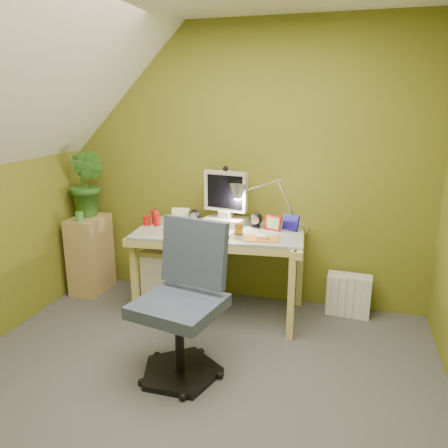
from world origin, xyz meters
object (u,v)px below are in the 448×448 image
(side_ledge, at_px, (91,254))
(task_chair, at_px, (179,303))
(radiator, at_px, (348,295))
(desk_lamp, at_px, (279,192))
(potted_plant, at_px, (88,183))
(desk, at_px, (220,271))
(monitor, at_px, (226,196))

(side_ledge, height_order, task_chair, task_chair)
(radiator, bearing_deg, side_ledge, -173.21)
(desk_lamp, distance_m, task_chair, 1.32)
(side_ledge, xyz_separation_m, task_chair, (1.31, -1.05, 0.16))
(potted_plant, bearing_deg, desk, -6.20)
(potted_plant, height_order, task_chair, potted_plant)
(desk, distance_m, task_chair, 0.97)
(task_chair, xyz_separation_m, radiator, (1.05, 1.19, -0.34))
(side_ledge, distance_m, potted_plant, 0.67)
(potted_plant, relative_size, radiator, 1.72)
(desk, bearing_deg, side_ledge, 170.81)
(desk_lamp, bearing_deg, task_chair, -102.96)
(desk_lamp, bearing_deg, desk, -149.86)
(radiator, bearing_deg, desk, -164.34)
(side_ledge, relative_size, potted_plant, 1.17)
(desk, xyz_separation_m, potted_plant, (-1.30, 0.14, 0.66))
(monitor, distance_m, potted_plant, 1.30)
(potted_plant, relative_size, task_chair, 0.59)
(monitor, height_order, side_ledge, monitor)
(desk, height_order, potted_plant, potted_plant)
(monitor, xyz_separation_m, side_ledge, (-1.30, -0.09, -0.62))
(task_chair, bearing_deg, side_ledge, 153.14)
(monitor, bearing_deg, side_ledge, -167.02)
(monitor, bearing_deg, task_chair, -80.56)
(side_ledge, height_order, potted_plant, potted_plant)
(task_chair, height_order, radiator, task_chair)
(potted_plant, bearing_deg, desk_lamp, 1.27)
(desk, relative_size, task_chair, 1.31)
(radiator, bearing_deg, desk_lamp, -171.90)
(desk, relative_size, radiator, 3.81)
(desk_lamp, height_order, radiator, desk_lamp)
(side_ledge, height_order, radiator, side_ledge)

